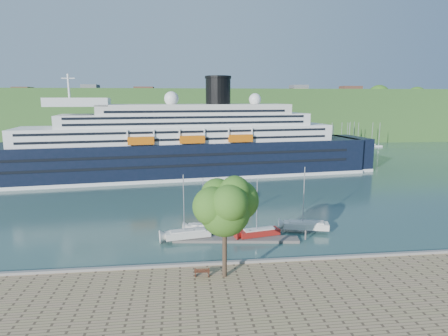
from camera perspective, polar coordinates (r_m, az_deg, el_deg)
ground at (r=44.84m, az=-0.60°, el=-15.48°), size 400.00×400.00×0.00m
far_hillside at (r=185.30m, az=-5.41°, el=8.09°), size 400.00×50.00×24.00m
quay_coping at (r=44.17m, az=-0.58°, el=-14.26°), size 220.00×0.50×0.30m
cruise_ship at (r=96.07m, az=-7.91°, el=6.27°), size 114.54×29.42×25.46m
park_bench at (r=41.42m, az=-3.37°, el=-15.44°), size 1.73×0.79×1.08m
promenade_tree at (r=39.27m, az=0.10°, el=-8.42°), size 7.14×7.14×11.82m
floating_pontoon at (r=53.56m, az=1.81°, el=-10.80°), size 17.74×4.33×0.39m
sailboat_white_near at (r=52.53m, az=-5.61°, el=-6.29°), size 7.23×3.13×9.04m
sailboat_red at (r=53.40m, az=5.47°, el=-6.38°), size 6.71×3.05×8.37m
sailboat_white_far at (r=56.92m, az=12.54°, el=-4.98°), size 7.56×3.73×9.41m
tender_launch at (r=74.32m, az=1.56°, el=-4.08°), size 6.95×2.64×1.89m
sailboat_extra at (r=55.27m, az=-2.73°, el=-5.96°), size 6.42×3.00×8.00m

